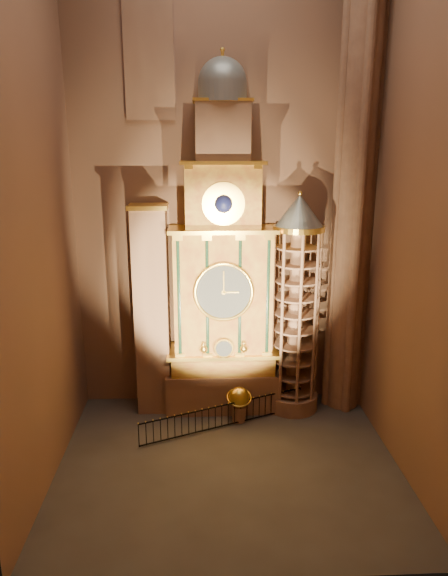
{
  "coord_description": "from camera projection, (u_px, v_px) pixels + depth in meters",
  "views": [
    {
      "loc": [
        -1.08,
        -18.61,
        12.65
      ],
      "look_at": [
        -0.03,
        3.0,
        6.76
      ],
      "focal_mm": 32.0,
      "sensor_mm": 36.0,
      "label": 1
    }
  ],
  "objects": [
    {
      "name": "stained_glass_window",
      "position": [
        149.0,
        58.0,
        22.52
      ],
      "size": [
        2.2,
        0.14,
        5.2
      ],
      "color": "navy",
      "rests_on": "wall_back"
    },
    {
      "name": "stair_turret",
      "position": [
        296.0,
        308.0,
        24.61
      ],
      "size": [
        2.5,
        2.5,
        10.8
      ],
      "color": "#8C634C",
      "rests_on": "floor"
    },
    {
      "name": "floor",
      "position": [
        228.0,
        464.0,
        21.31
      ],
      "size": [
        14.0,
        14.0,
        0.0
      ],
      "primitive_type": "plane",
      "color": "#383330",
      "rests_on": "ground"
    },
    {
      "name": "gothic_pier",
      "position": [
        355.0,
        186.0,
        23.52
      ],
      "size": [
        2.04,
        2.04,
        22.0
      ],
      "color": "#8C634C",
      "rests_on": "floor"
    },
    {
      "name": "wall_back",
      "position": [
        222.0,
        185.0,
        24.2
      ],
      "size": [
        22.0,
        0.0,
        22.0
      ],
      "primitive_type": "plane",
      "rotation": [
        1.57,
        0.0,
        0.0
      ],
      "color": "#8B5E4A",
      "rests_on": "floor"
    },
    {
      "name": "portrait_tower",
      "position": [
        152.0,
        310.0,
        24.59
      ],
      "size": [
        1.8,
        1.6,
        10.2
      ],
      "color": "#8C634C",
      "rests_on": "floor"
    },
    {
      "name": "iron_railing",
      "position": [
        225.0,
        415.0,
        23.95
      ],
      "size": [
        7.69,
        3.19,
        1.12
      ],
      "color": "black",
      "rests_on": "floor"
    },
    {
      "name": "astronomical_clock",
      "position": [
        223.0,
        279.0,
        24.33
      ],
      "size": [
        5.6,
        2.41,
        16.7
      ],
      "color": "#8C634C",
      "rests_on": "floor"
    },
    {
      "name": "wall_left",
      "position": [
        31.0,
        197.0,
        18.09
      ],
      "size": [
        0.0,
        22.0,
        22.0
      ],
      "primitive_type": "plane",
      "rotation": [
        1.57,
        0.0,
        1.57
      ],
      "color": "#8B5E4A",
      "rests_on": "floor"
    },
    {
      "name": "celestial_globe",
      "position": [
        239.0,
        401.0,
        24.41
      ],
      "size": [
        1.24,
        1.18,
        1.73
      ],
      "color": "#8C634C",
      "rests_on": "floor"
    },
    {
      "name": "wall_right",
      "position": [
        420.0,
        195.0,
        18.74
      ],
      "size": [
        0.0,
        22.0,
        22.0
      ],
      "primitive_type": "plane",
      "rotation": [
        1.57,
        0.0,
        -1.57
      ],
      "color": "#8B5E4A",
      "rests_on": "floor"
    }
  ]
}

